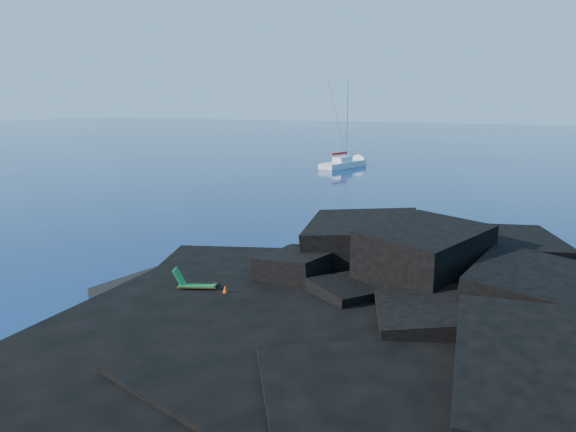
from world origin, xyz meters
The scene contains 9 objects.
ground centered at (0.00, 0.00, 0.00)m, with size 400.00×400.00×0.00m, color black.
headland centered at (13.00, 3.00, 0.00)m, with size 24.00×24.00×3.60m, color black, non-canonical shape.
beach centered at (4.50, 0.50, 0.00)m, with size 8.50×6.00×0.70m, color black.
surf_foam centered at (5.00, 5.00, 0.00)m, with size 10.00×8.00×0.06m, color white, non-canonical shape.
sailboat centered at (-8.46, 49.07, 0.00)m, with size 2.28×10.86×11.39m, color silver, non-canonical shape.
deck_chair centered at (4.79, -0.33, 0.97)m, with size 1.79×0.78×1.23m, color #1C7F39, non-canonical shape.
towel centered at (5.81, -0.91, 0.38)m, with size 1.90×0.90×0.05m, color silver.
sunbather centered at (5.81, -0.91, 0.51)m, with size 1.64×0.40×0.22m, color tan, non-canonical shape.
marker_cone centered at (6.21, -0.30, 0.65)m, with size 0.40×0.40×0.61m, color #FF420D.
Camera 1 is at (19.10, -19.07, 8.63)m, focal length 35.00 mm.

